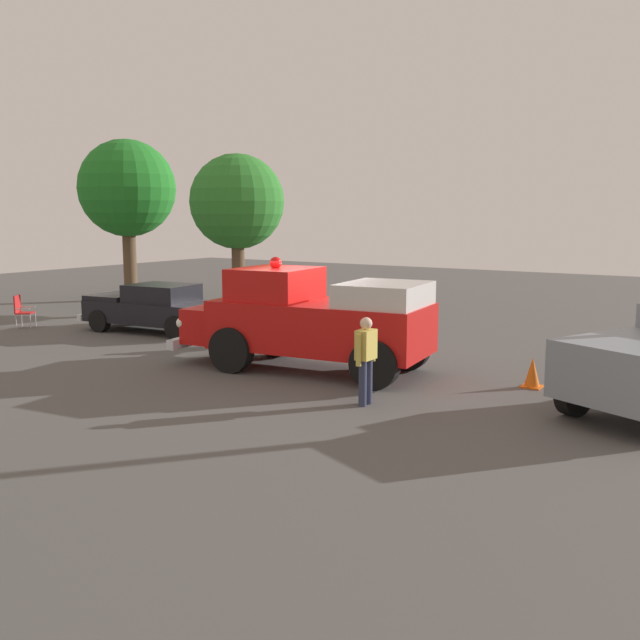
# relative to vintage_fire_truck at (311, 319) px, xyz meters

# --- Properties ---
(ground_plane) EXTENTS (60.00, 60.00, 0.00)m
(ground_plane) POSITION_rel_vintage_fire_truck_xyz_m (-0.24, 0.32, -1.20)
(ground_plane) COLOR #514F4C
(vintage_fire_truck) EXTENTS (6.16, 2.93, 2.59)m
(vintage_fire_truck) POSITION_rel_vintage_fire_truck_xyz_m (0.00, 0.00, 0.00)
(vintage_fire_truck) COLOR black
(vintage_fire_truck) RESTS_ON ground
(classic_hot_rod) EXTENTS (4.54, 2.35, 1.46)m
(classic_hot_rod) POSITION_rel_vintage_fire_truck_xyz_m (-7.04, 1.87, -0.45)
(classic_hot_rod) COLOR black
(classic_hot_rod) RESTS_ON ground
(lawn_chair_near_truck) EXTENTS (0.63, 0.63, 1.02)m
(lawn_chair_near_truck) POSITION_rel_vintage_fire_truck_xyz_m (-2.95, 1.46, -0.61)
(lawn_chair_near_truck) COLOR #B7BABF
(lawn_chair_near_truck) RESTS_ON ground
(lawn_chair_by_car) EXTENTS (0.68, 0.68, 1.02)m
(lawn_chair_by_car) POSITION_rel_vintage_fire_truck_xyz_m (-11.14, 0.14, -0.61)
(lawn_chair_by_car) COLOR #B7BABF
(lawn_chair_by_car) RESTS_ON ground
(spectator_seated) EXTENTS (0.63, 0.53, 1.29)m
(spectator_seated) POSITION_rel_vintage_fire_truck_xyz_m (-3.07, 1.51, -0.50)
(spectator_seated) COLOR #383842
(spectator_seated) RESTS_ON ground
(spectator_standing) EXTENTS (0.26, 0.64, 1.68)m
(spectator_standing) POSITION_rel_vintage_fire_truck_xyz_m (2.53, -1.92, -0.23)
(spectator_standing) COLOR #2D334C
(spectator_standing) RESTS_ON ground
(oak_tree_left) EXTENTS (3.45, 3.45, 5.73)m
(oak_tree_left) POSITION_rel_vintage_fire_truck_xyz_m (-7.85, 6.90, 2.77)
(oak_tree_left) COLOR brown
(oak_tree_left) RESTS_ON ground
(oak_tree_right) EXTENTS (3.96, 3.96, 6.58)m
(oak_tree_right) POSITION_rel_vintage_fire_truck_xyz_m (-13.77, 7.02, 3.36)
(oak_tree_right) COLOR brown
(oak_tree_right) RESTS_ON ground
(traffic_cone) EXTENTS (0.40, 0.40, 0.64)m
(traffic_cone) POSITION_rel_vintage_fire_truck_xyz_m (4.76, 1.15, -0.89)
(traffic_cone) COLOR orange
(traffic_cone) RESTS_ON ground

